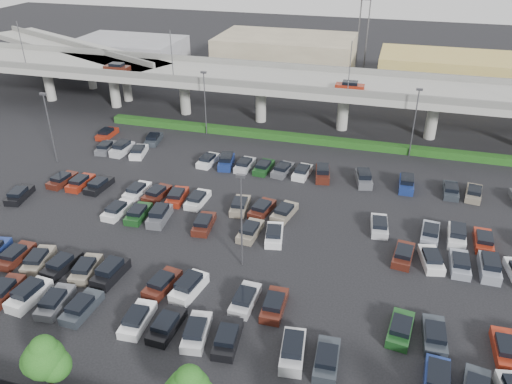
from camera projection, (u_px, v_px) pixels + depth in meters
ground at (263, 224)px, 57.57m from camera, size 280.00×280.00×0.00m
overpass at (313, 86)px, 81.20m from camera, size 150.00×13.00×15.80m
on_ramp at (74, 51)px, 102.97m from camera, size 50.93×30.13×8.80m
hedge at (304, 139)px, 78.38m from camera, size 66.00×1.60×1.10m
parked_cars at (248, 236)px, 54.36m from camera, size 63.05×41.64×1.67m
light_poles at (233, 164)px, 57.23m from camera, size 66.90×48.38×10.30m
distant_buildings at (396, 65)px, 104.90m from camera, size 138.00×24.00×9.00m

